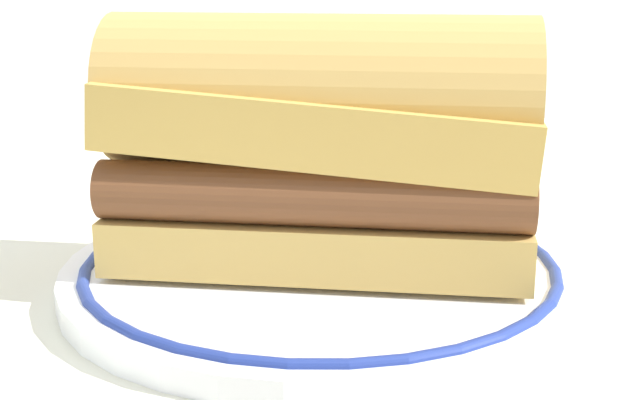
{
  "coord_description": "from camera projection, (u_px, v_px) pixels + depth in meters",
  "views": [
    {
      "loc": [
        -0.14,
        -0.38,
        0.16
      ],
      "look_at": [
        -0.02,
        0.02,
        0.04
      ],
      "focal_mm": 49.66,
      "sensor_mm": 36.0,
      "label": 1
    }
  ],
  "objects": [
    {
      "name": "sausage_sandwich",
      "position": [
        320.0,
        141.0,
        0.43
      ],
      "size": [
        0.22,
        0.16,
        0.12
      ],
      "rotation": [
        0.0,
        0.0,
        -0.42
      ],
      "color": "tan",
      "rests_on": "plate"
    },
    {
      "name": "plate",
      "position": [
        320.0,
        271.0,
        0.44
      ],
      "size": [
        0.26,
        0.26,
        0.01
      ],
      "color": "white",
      "rests_on": "ground_plane"
    },
    {
      "name": "ground_plane",
      "position": [
        372.0,
        294.0,
        0.44
      ],
      "size": [
        1.5,
        1.5,
        0.0
      ],
      "primitive_type": "plane",
      "color": "silver"
    }
  ]
}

